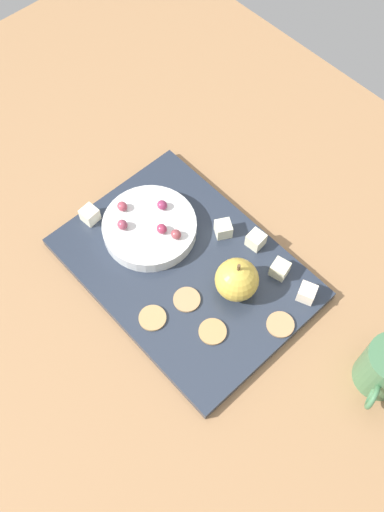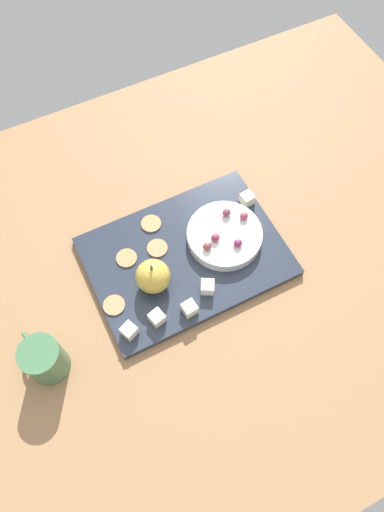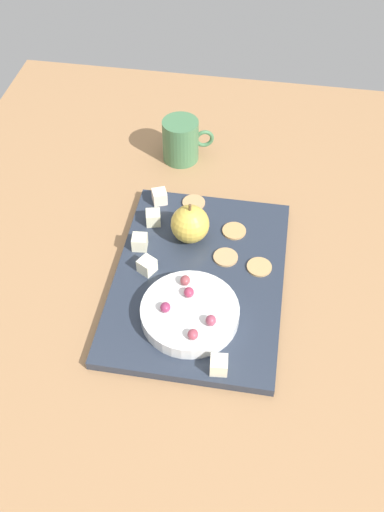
{
  "view_description": "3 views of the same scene",
  "coord_description": "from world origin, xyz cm",
  "px_view_note": "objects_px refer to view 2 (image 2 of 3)",
  "views": [
    {
      "loc": [
        -36.3,
        29.97,
        85.7
      ],
      "look_at": [
        -4.83,
        0.97,
        9.22
      ],
      "focal_mm": 39.4,
      "sensor_mm": 36.0,
      "label": 1
    },
    {
      "loc": [
        -22.6,
        -38.3,
        91.14
      ],
      "look_at": [
        -3.96,
        -1.06,
        9.84
      ],
      "focal_mm": 32.84,
      "sensor_mm": 36.0,
      "label": 2
    },
    {
      "loc": [
        59.27,
        10.91,
        81.89
      ],
      "look_at": [
        -4.83,
        0.32,
        9.45
      ],
      "focal_mm": 41.29,
      "sensor_mm": 36.0,
      "label": 3
    }
  ],
  "objects_px": {
    "grape_1": "(215,238)",
    "serving_dish": "(224,235)",
    "cheese_cube_3": "(157,318)",
    "grape_4": "(244,216)",
    "cup": "(44,359)",
    "cheese_cube_4": "(208,287)",
    "cheese_cube_0": "(247,199)",
    "cheese_cube_2": "(129,331)",
    "grape_0": "(227,213)",
    "cheese_cube_1": "(190,308)",
    "grape_2": "(238,243)",
    "cracker_2": "(157,248)",
    "platter": "(186,256)",
    "cracker_1": "(127,258)",
    "cracker_0": "(114,305)",
    "apple_whole": "(153,276)",
    "grape_3": "(207,248)",
    "cracker_3": "(151,224)"
  },
  "relations": [
    {
      "from": "grape_1",
      "to": "grape_2",
      "type": "xyz_separation_m",
      "value": [
        0.03,
        -0.03,
        -0.0
      ]
    },
    {
      "from": "serving_dish",
      "to": "grape_0",
      "type": "relative_size",
      "value": 8.71
    },
    {
      "from": "cracker_2",
      "to": "grape_4",
      "type": "height_order",
      "value": "grape_4"
    },
    {
      "from": "cheese_cube_2",
      "to": "cracker_2",
      "type": "relative_size",
      "value": 0.6
    },
    {
      "from": "cracker_1",
      "to": "grape_4",
      "type": "height_order",
      "value": "grape_4"
    },
    {
      "from": "grape_1",
      "to": "grape_4",
      "type": "bearing_deg",
      "value": 13.83
    },
    {
      "from": "apple_whole",
      "to": "cracker_0",
      "type": "bearing_deg",
      "value": -174.98
    },
    {
      "from": "cheese_cube_0",
      "to": "cheese_cube_2",
      "type": "height_order",
      "value": "same"
    },
    {
      "from": "cheese_cube_2",
      "to": "grape_0",
      "type": "height_order",
      "value": "grape_0"
    },
    {
      "from": "grape_0",
      "to": "grape_3",
      "type": "relative_size",
      "value": 1.0
    },
    {
      "from": "cheese_cube_0",
      "to": "cheese_cube_3",
      "type": "height_order",
      "value": "same"
    },
    {
      "from": "cheese_cube_0",
      "to": "grape_1",
      "type": "height_order",
      "value": "grape_1"
    },
    {
      "from": "cheese_cube_3",
      "to": "grape_4",
      "type": "distance_m",
      "value": 0.28
    },
    {
      "from": "grape_2",
      "to": "grape_4",
      "type": "bearing_deg",
      "value": 49.65
    },
    {
      "from": "cheese_cube_1",
      "to": "cracker_2",
      "type": "xyz_separation_m",
      "value": [
        0.0,
        0.15,
        -0.01
      ]
    },
    {
      "from": "grape_0",
      "to": "cheese_cube_4",
      "type": "bearing_deg",
      "value": -131.14
    },
    {
      "from": "cheese_cube_4",
      "to": "cracker_0",
      "type": "bearing_deg",
      "value": 164.01
    },
    {
      "from": "cheese_cube_1",
      "to": "cheese_cube_4",
      "type": "distance_m",
      "value": 0.06
    },
    {
      "from": "cheese_cube_4",
      "to": "cracker_0",
      "type": "distance_m",
      "value": 0.19
    },
    {
      "from": "cracker_2",
      "to": "cheese_cube_2",
      "type": "bearing_deg",
      "value": -130.81
    },
    {
      "from": "cheese_cube_1",
      "to": "cracker_2",
      "type": "distance_m",
      "value": 0.15
    },
    {
      "from": "apple_whole",
      "to": "cheese_cube_0",
      "type": "distance_m",
      "value": 0.28
    },
    {
      "from": "cheese_cube_3",
      "to": "grape_4",
      "type": "height_order",
      "value": "grape_4"
    },
    {
      "from": "cheese_cube_3",
      "to": "cup",
      "type": "relative_size",
      "value": 0.25
    },
    {
      "from": "platter",
      "to": "grape_2",
      "type": "xyz_separation_m",
      "value": [
        0.1,
        -0.04,
        0.04
      ]
    },
    {
      "from": "cracker_0",
      "to": "cracker_1",
      "type": "relative_size",
      "value": 1.0
    },
    {
      "from": "platter",
      "to": "grape_0",
      "type": "relative_size",
      "value": 22.06
    },
    {
      "from": "grape_0",
      "to": "grape_2",
      "type": "relative_size",
      "value": 1.0
    },
    {
      "from": "serving_dish",
      "to": "grape_3",
      "type": "height_order",
      "value": "grape_3"
    },
    {
      "from": "cheese_cube_1",
      "to": "grape_0",
      "type": "relative_size",
      "value": 1.44
    },
    {
      "from": "cheese_cube_4",
      "to": "grape_0",
      "type": "xyz_separation_m",
      "value": [
        0.11,
        0.12,
        0.02
      ]
    },
    {
      "from": "cheese_cube_4",
      "to": "grape_4",
      "type": "height_order",
      "value": "grape_4"
    },
    {
      "from": "cracker_1",
      "to": "grape_1",
      "type": "bearing_deg",
      "value": -16.8
    },
    {
      "from": "grape_0",
      "to": "cracker_0",
      "type": "bearing_deg",
      "value": -165.7
    },
    {
      "from": "cheese_cube_0",
      "to": "cheese_cube_4",
      "type": "bearing_deg",
      "value": -139.75
    },
    {
      "from": "platter",
      "to": "cheese_cube_1",
      "type": "bearing_deg",
      "value": -112.99
    },
    {
      "from": "cracker_0",
      "to": "grape_1",
      "type": "bearing_deg",
      "value": 7.42
    },
    {
      "from": "platter",
      "to": "cheese_cube_0",
      "type": "relative_size",
      "value": 15.36
    },
    {
      "from": "serving_dish",
      "to": "cheese_cube_1",
      "type": "relative_size",
      "value": 6.06
    },
    {
      "from": "platter",
      "to": "serving_dish",
      "type": "relative_size",
      "value": 2.53
    },
    {
      "from": "serving_dish",
      "to": "cheese_cube_4",
      "type": "bearing_deg",
      "value": -134.11
    },
    {
      "from": "grape_0",
      "to": "platter",
      "type": "bearing_deg",
      "value": -162.49
    },
    {
      "from": "cracker_1",
      "to": "cracker_3",
      "type": "relative_size",
      "value": 1.0
    },
    {
      "from": "cheese_cube_2",
      "to": "cracker_2",
      "type": "distance_m",
      "value": 0.19
    },
    {
      "from": "cheese_cube_0",
      "to": "grape_2",
      "type": "bearing_deg",
      "value": -129.26
    },
    {
      "from": "cheese_cube_1",
      "to": "grape_2",
      "type": "height_order",
      "value": "grape_2"
    },
    {
      "from": "grape_1",
      "to": "serving_dish",
      "type": "bearing_deg",
      "value": 12.68
    },
    {
      "from": "grape_0",
      "to": "cup",
      "type": "bearing_deg",
      "value": -164.21
    },
    {
      "from": "cheese_cube_2",
      "to": "grape_3",
      "type": "bearing_deg",
      "value": 21.87
    },
    {
      "from": "cheese_cube_0",
      "to": "cracker_0",
      "type": "bearing_deg",
      "value": -164.89
    }
  ]
}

